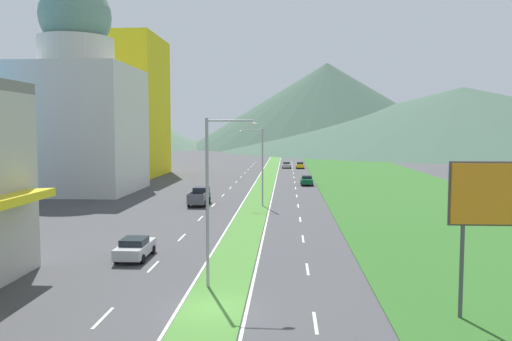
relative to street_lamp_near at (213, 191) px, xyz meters
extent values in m
plane|color=#424244|center=(0.47, -3.54, -5.57)|extent=(600.00, 600.00, 0.00)
cube|color=#477F33|center=(0.47, 56.46, -5.54)|extent=(3.20, 240.00, 0.06)
cube|color=#2D6023|center=(21.07, 56.46, -5.54)|extent=(24.00, 240.00, 0.06)
cube|color=silver|center=(-4.63, -5.04, -5.56)|extent=(0.16, 2.80, 0.01)
cube|color=silver|center=(-4.63, 4.20, -5.56)|extent=(0.16, 2.80, 0.01)
cube|color=silver|center=(-4.63, 13.45, -5.56)|extent=(0.16, 2.80, 0.01)
cube|color=silver|center=(-4.63, 22.70, -5.56)|extent=(0.16, 2.80, 0.01)
cube|color=silver|center=(-4.63, 31.95, -5.56)|extent=(0.16, 2.80, 0.01)
cube|color=silver|center=(-4.63, 41.20, -5.56)|extent=(0.16, 2.80, 0.01)
cube|color=silver|center=(-4.63, 50.45, -5.56)|extent=(0.16, 2.80, 0.01)
cube|color=silver|center=(-4.63, 59.70, -5.56)|extent=(0.16, 2.80, 0.01)
cube|color=silver|center=(-4.63, 68.94, -5.56)|extent=(0.16, 2.80, 0.01)
cube|color=silver|center=(-4.63, 78.19, -5.56)|extent=(0.16, 2.80, 0.01)
cube|color=silver|center=(-4.63, 87.44, -5.56)|extent=(0.16, 2.80, 0.01)
cube|color=silver|center=(-4.63, 96.69, -5.56)|extent=(0.16, 2.80, 0.01)
cube|color=silver|center=(-4.63, 105.94, -5.56)|extent=(0.16, 2.80, 0.01)
cube|color=silver|center=(-4.63, 115.19, -5.56)|extent=(0.16, 2.80, 0.01)
cube|color=silver|center=(5.57, -5.04, -5.56)|extent=(0.16, 2.80, 0.01)
cube|color=silver|center=(5.57, 4.20, -5.56)|extent=(0.16, 2.80, 0.01)
cube|color=silver|center=(5.57, 13.45, -5.56)|extent=(0.16, 2.80, 0.01)
cube|color=silver|center=(5.57, 22.70, -5.56)|extent=(0.16, 2.80, 0.01)
cube|color=silver|center=(5.57, 31.95, -5.56)|extent=(0.16, 2.80, 0.01)
cube|color=silver|center=(5.57, 41.20, -5.56)|extent=(0.16, 2.80, 0.01)
cube|color=silver|center=(5.57, 50.45, -5.56)|extent=(0.16, 2.80, 0.01)
cube|color=silver|center=(5.57, 59.70, -5.56)|extent=(0.16, 2.80, 0.01)
cube|color=silver|center=(5.57, 68.94, -5.56)|extent=(0.16, 2.80, 0.01)
cube|color=silver|center=(5.57, 78.19, -5.56)|extent=(0.16, 2.80, 0.01)
cube|color=silver|center=(5.57, 87.44, -5.56)|extent=(0.16, 2.80, 0.01)
cube|color=silver|center=(5.57, 96.69, -5.56)|extent=(0.16, 2.80, 0.01)
cube|color=silver|center=(5.57, 105.94, -5.56)|extent=(0.16, 2.80, 0.01)
cube|color=silver|center=(5.57, 115.19, -5.56)|extent=(0.16, 2.80, 0.01)
cube|color=silver|center=(-1.28, 56.46, -5.56)|extent=(0.16, 240.00, 0.01)
cube|color=silver|center=(2.22, 56.46, -5.56)|extent=(0.16, 240.00, 0.01)
cube|color=silver|center=(-26.17, 44.19, 3.51)|extent=(16.37, 16.37, 18.16)
cylinder|color=beige|center=(-26.17, 44.19, 14.62)|extent=(10.62, 10.62, 4.05)
sphere|color=slate|center=(-26.17, 44.19, 19.68)|extent=(10.12, 10.12, 10.12)
cube|color=yellow|center=(-29.69, 71.24, 8.06)|extent=(17.75, 17.75, 27.25)
cone|color=#516B56|center=(-100.92, 216.58, 10.74)|extent=(133.44, 133.44, 32.61)
cone|color=#3D5647|center=(24.42, 235.81, 16.06)|extent=(142.51, 142.51, 43.25)
cone|color=#3D5647|center=(86.58, 217.77, 9.04)|extent=(231.99, 231.99, 29.22)
cylinder|color=#99999E|center=(-0.31, 0.00, -0.71)|extent=(0.18, 0.18, 9.72)
cylinder|color=#99999E|center=(0.99, -0.01, 4.00)|extent=(2.60, 0.14, 0.10)
ellipsoid|color=silver|center=(2.29, -0.03, 3.80)|extent=(0.56, 0.28, 0.20)
cylinder|color=#99999E|center=(1.34, 31.27, -0.96)|extent=(0.18, 0.18, 9.22)
cylinder|color=#99999E|center=(0.09, 31.35, 3.51)|extent=(2.50, 0.25, 0.10)
ellipsoid|color=silver|center=(-1.16, 31.42, 3.31)|extent=(0.56, 0.28, 0.20)
cylinder|color=#4C4C51|center=(12.54, -4.08, -3.26)|extent=(0.20, 0.20, 4.62)
cube|color=orange|center=(13.99, -4.18, 0.49)|extent=(4.15, 0.16, 2.86)
cube|color=#4C4C51|center=(13.99, -4.06, 0.49)|extent=(4.35, 0.08, 3.06)
cube|color=#0C5128|center=(7.48, 55.31, -4.87)|extent=(1.84, 4.66, 0.75)
cube|color=black|center=(7.48, 55.49, -4.27)|extent=(1.58, 2.05, 0.46)
cylinder|color=black|center=(8.36, 53.86, -5.25)|extent=(0.22, 0.64, 0.64)
cylinder|color=black|center=(6.60, 53.86, -5.25)|extent=(0.22, 0.64, 0.64)
cylinder|color=black|center=(8.36, 56.75, -5.25)|extent=(0.22, 0.64, 0.64)
cylinder|color=black|center=(6.60, 56.75, -5.25)|extent=(0.22, 0.64, 0.64)
cube|color=#B2B2B7|center=(-6.45, 6.25, -4.88)|extent=(1.89, 4.41, 0.74)
cube|color=black|center=(-6.45, 6.07, -4.29)|extent=(1.63, 1.94, 0.44)
cylinder|color=black|center=(-7.36, 7.61, -5.25)|extent=(0.22, 0.64, 0.64)
cylinder|color=black|center=(-5.54, 7.61, -5.25)|extent=(0.22, 0.64, 0.64)
cylinder|color=black|center=(-7.36, 4.88, -5.25)|extent=(0.22, 0.64, 0.64)
cylinder|color=black|center=(-5.54, 4.88, -5.25)|extent=(0.22, 0.64, 0.64)
cube|color=#B2B2B7|center=(4.10, 92.56, -4.91)|extent=(1.87, 4.04, 0.68)
cube|color=black|center=(4.10, 92.72, -4.36)|extent=(1.61, 1.78, 0.43)
cylinder|color=black|center=(5.00, 91.31, -5.25)|extent=(0.22, 0.64, 0.64)
cylinder|color=black|center=(3.20, 91.31, -5.25)|extent=(0.22, 0.64, 0.64)
cylinder|color=black|center=(5.00, 93.81, -5.25)|extent=(0.22, 0.64, 0.64)
cylinder|color=black|center=(3.20, 93.81, -5.25)|extent=(0.22, 0.64, 0.64)
cube|color=yellow|center=(7.32, 91.96, -4.94)|extent=(1.75, 4.74, 0.62)
cube|color=black|center=(7.32, 92.15, -4.36)|extent=(1.51, 2.08, 0.53)
cylinder|color=black|center=(8.16, 90.49, -5.25)|extent=(0.22, 0.64, 0.64)
cylinder|color=black|center=(6.48, 90.49, -5.25)|extent=(0.22, 0.64, 0.64)
cylinder|color=black|center=(8.16, 93.43, -5.25)|extent=(0.22, 0.64, 0.64)
cylinder|color=black|center=(6.48, 93.43, -5.25)|extent=(0.22, 0.64, 0.64)
cube|color=#515459|center=(-6.36, 31.94, -4.77)|extent=(2.00, 5.40, 0.80)
cube|color=black|center=(-6.36, 33.54, -3.97)|extent=(1.84, 2.00, 0.80)
cube|color=#515459|center=(-7.30, 30.84, -4.15)|extent=(0.10, 3.20, 0.44)
cube|color=#515459|center=(-5.42, 30.84, -4.15)|extent=(0.10, 3.20, 0.44)
cube|color=#515459|center=(-6.36, 29.29, -4.15)|extent=(1.84, 0.10, 0.44)
cylinder|color=black|center=(-7.32, 33.56, -5.17)|extent=(0.26, 0.80, 0.80)
cylinder|color=black|center=(-5.40, 33.56, -5.17)|extent=(0.26, 0.80, 0.80)
cylinder|color=black|center=(-7.32, 30.32, -5.17)|extent=(0.26, 0.80, 0.80)
cylinder|color=black|center=(-5.40, 30.32, -5.17)|extent=(0.26, 0.80, 0.80)
camera|label=1|loc=(4.20, -28.45, 3.48)|focal=35.73mm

